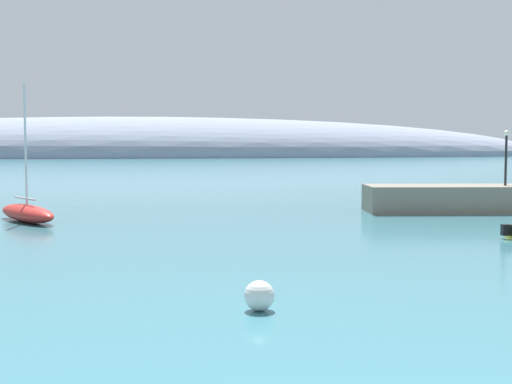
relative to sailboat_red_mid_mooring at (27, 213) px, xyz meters
name	(u,v)px	position (x,y,z in m)	size (l,w,h in m)	color
distant_ridge	(150,157)	(12.64, 208.39, -0.56)	(312.64, 66.29, 28.93)	gray
sailboat_red_mid_mooring	(27,213)	(0.00, 0.00, 0.00)	(4.76, 6.65, 8.14)	red
mooring_buoy_white	(259,296)	(9.57, -23.51, -0.13)	(0.84, 0.84, 0.84)	silver
harbor_lamp_post	(506,151)	(30.93, 0.23, 3.58)	(0.36, 0.36, 3.71)	black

